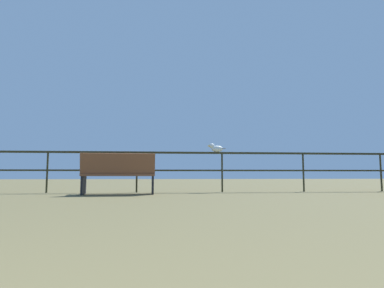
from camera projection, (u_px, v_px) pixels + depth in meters
pier_railing at (137, 162)px, 7.72m from camera, size 21.11×0.05×1.00m
bench_near_left at (119, 172)px, 6.87m from camera, size 1.59×0.75×0.89m
seagull_on_rail at (216, 148)px, 7.93m from camera, size 0.46×0.19×0.22m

